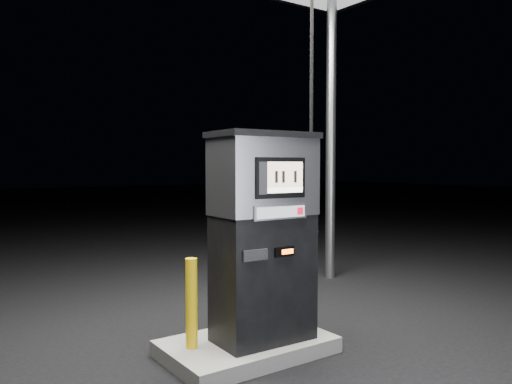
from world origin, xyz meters
TOP-DOWN VIEW (x-y plane):
  - ground at (0.00, 0.00)m, footprint 80.00×80.00m
  - pump_island at (0.00, 0.00)m, footprint 1.60×1.00m
  - fuel_dispenser at (0.12, -0.10)m, footprint 1.11×0.63m
  - bollard_left at (-0.55, 0.11)m, footprint 0.14×0.14m
  - bollard_right at (0.67, 0.09)m, footprint 0.14×0.14m

SIDE VIEW (x-z plane):
  - ground at x=0.00m, z-range 0.00..0.00m
  - pump_island at x=0.00m, z-range 0.00..0.15m
  - bollard_left at x=-0.55m, z-range 0.15..0.99m
  - bollard_right at x=0.67m, z-range 0.15..1.03m
  - fuel_dispenser at x=0.12m, z-range -0.90..3.27m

